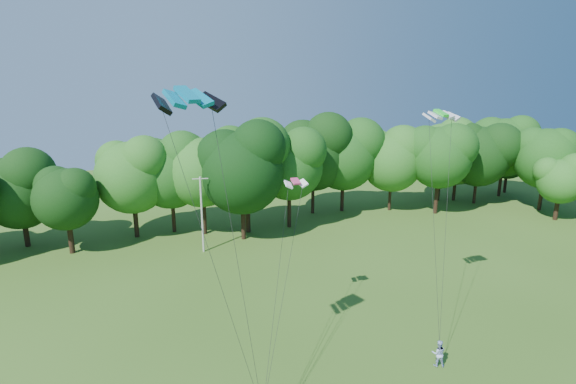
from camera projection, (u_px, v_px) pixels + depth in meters
name	position (u px, v px, depth m)	size (l,w,h in m)	color
utility_pole	(202.00, 214.00, 46.48)	(1.62, 0.34, 8.12)	#B3B3AA
kite_flyer_right	(438.00, 353.00, 28.58)	(0.87, 0.68, 1.78)	#ADBEF0
kite_teal	(187.00, 94.00, 20.35)	(3.48, 2.51, 0.78)	#046F8E
kite_green	(441.00, 113.00, 30.71)	(2.53, 1.26, 0.48)	#21E230
kite_pink	(296.00, 181.00, 30.62)	(1.60, 0.79, 0.36)	#C53666
tree_back_center	(242.00, 160.00, 48.96)	(10.08, 10.08, 14.67)	black
tree_back_east	(458.00, 148.00, 65.28)	(8.64, 8.64, 12.56)	#392817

